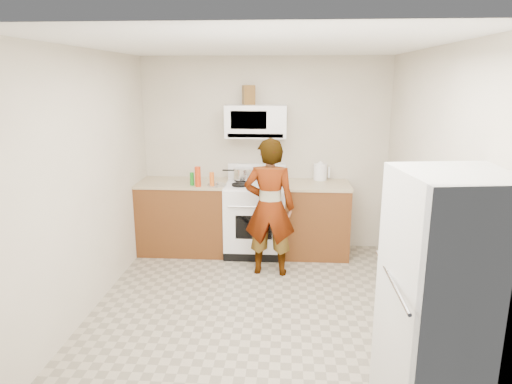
# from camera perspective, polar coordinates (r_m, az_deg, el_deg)

# --- Properties ---
(floor) EXTENTS (3.60, 3.60, 0.00)m
(floor) POSITION_cam_1_polar(r_m,az_deg,el_deg) (4.70, -0.09, -14.19)
(floor) COLOR gray
(floor) RESTS_ON ground
(back_wall) EXTENTS (3.20, 0.02, 2.50)m
(back_wall) POSITION_cam_1_polar(r_m,az_deg,el_deg) (6.01, 1.10, 4.72)
(back_wall) COLOR beige
(back_wall) RESTS_ON floor
(right_wall) EXTENTS (0.02, 3.60, 2.50)m
(right_wall) POSITION_cam_1_polar(r_m,az_deg,el_deg) (4.44, 20.83, 0.43)
(right_wall) COLOR beige
(right_wall) RESTS_ON floor
(cabinet_left) EXTENTS (1.12, 0.62, 0.90)m
(cabinet_left) POSITION_cam_1_polar(r_m,az_deg,el_deg) (6.04, -8.99, -3.20)
(cabinet_left) COLOR brown
(cabinet_left) RESTS_ON floor
(counter_left) EXTENTS (1.14, 0.64, 0.03)m
(counter_left) POSITION_cam_1_polar(r_m,az_deg,el_deg) (5.92, -9.17, 1.13)
(counter_left) COLOR tan
(counter_left) RESTS_ON cabinet_left
(cabinet_right) EXTENTS (0.80, 0.62, 0.90)m
(cabinet_right) POSITION_cam_1_polar(r_m,az_deg,el_deg) (5.91, 7.53, -3.55)
(cabinet_right) COLOR brown
(cabinet_right) RESTS_ON floor
(counter_right) EXTENTS (0.82, 0.64, 0.03)m
(counter_right) POSITION_cam_1_polar(r_m,az_deg,el_deg) (5.79, 7.67, 0.87)
(counter_right) COLOR tan
(counter_right) RESTS_ON cabinet_right
(gas_range) EXTENTS (0.76, 0.65, 1.13)m
(gas_range) POSITION_cam_1_polar(r_m,az_deg,el_deg) (5.89, -0.06, -3.11)
(gas_range) COLOR white
(gas_range) RESTS_ON floor
(microwave) EXTENTS (0.76, 0.38, 0.40)m
(microwave) POSITION_cam_1_polar(r_m,az_deg,el_deg) (5.78, 0.02, 8.85)
(microwave) COLOR white
(microwave) RESTS_ON back_wall
(person) EXTENTS (0.60, 0.41, 1.59)m
(person) POSITION_cam_1_polar(r_m,az_deg,el_deg) (5.19, 1.71, -1.94)
(person) COLOR tan
(person) RESTS_ON floor
(fridge) EXTENTS (0.79, 0.79, 1.70)m
(fridge) POSITION_cam_1_polar(r_m,az_deg,el_deg) (3.17, 23.02, -12.93)
(fridge) COLOR silver
(fridge) RESTS_ON floor
(kettle) EXTENTS (0.22, 0.22, 0.21)m
(kettle) POSITION_cam_1_polar(r_m,az_deg,el_deg) (5.99, 8.02, 2.49)
(kettle) COLOR white
(kettle) RESTS_ON counter_right
(jug) EXTENTS (0.18, 0.18, 0.24)m
(jug) POSITION_cam_1_polar(r_m,az_deg,el_deg) (5.82, -0.92, 12.04)
(jug) COLOR brown
(jug) RESTS_ON microwave
(saucepan) EXTENTS (0.26, 0.26, 0.14)m
(saucepan) POSITION_cam_1_polar(r_m,az_deg,el_deg) (5.90, -1.61, 2.28)
(saucepan) COLOR silver
(saucepan) RESTS_ON gas_range
(tray) EXTENTS (0.28, 0.22, 0.05)m
(tray) POSITION_cam_1_polar(r_m,az_deg,el_deg) (5.65, 1.85, 1.07)
(tray) COLOR white
(tray) RESTS_ON gas_range
(bottle_spray) EXTENTS (0.09, 0.09, 0.25)m
(bottle_spray) POSITION_cam_1_polar(r_m,az_deg,el_deg) (5.60, -7.28, 1.92)
(bottle_spray) COLOR #B52F0D
(bottle_spray) RESTS_ON counter_left
(bottle_hot_sauce) EXTENTS (0.07, 0.07, 0.17)m
(bottle_hot_sauce) POSITION_cam_1_polar(r_m,az_deg,el_deg) (5.60, -5.54, 1.59)
(bottle_hot_sauce) COLOR #D75D17
(bottle_hot_sauce) RESTS_ON counter_left
(bottle_green_cap) EXTENTS (0.06, 0.06, 0.16)m
(bottle_green_cap) POSITION_cam_1_polar(r_m,az_deg,el_deg) (5.69, -8.01, 1.63)
(bottle_green_cap) COLOR #17821C
(bottle_green_cap) RESTS_ON counter_left
(pot_lid) EXTENTS (0.30, 0.30, 0.01)m
(pot_lid) POSITION_cam_1_polar(r_m,az_deg,el_deg) (5.66, -4.90, 0.89)
(pot_lid) COLOR white
(pot_lid) RESTS_ON counter_left
(broom) EXTENTS (0.16, 0.24, 1.22)m
(broom) POSITION_cam_1_polar(r_m,az_deg,el_deg) (5.21, 17.31, -4.60)
(broom) COLOR white
(broom) RESTS_ON floor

